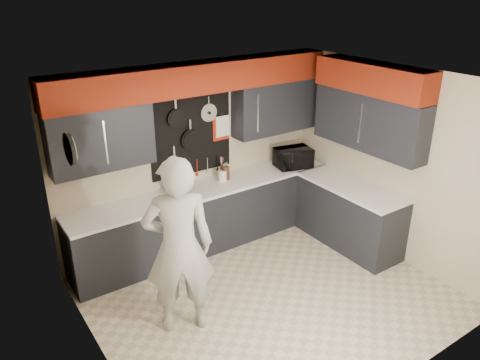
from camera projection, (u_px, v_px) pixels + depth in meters
ground at (269, 295)px, 5.71m from camera, size 4.00×4.00×0.00m
back_wall_assembly at (199, 107)px, 6.13m from camera, size 4.00×0.36×2.60m
right_wall_assembly at (373, 113)px, 6.10m from camera, size 0.36×3.50×2.60m
left_wall_assembly at (94, 251)px, 4.16m from camera, size 0.05×3.50×2.60m
base_cabinets at (248, 216)px, 6.64m from camera, size 3.95×2.20×0.92m
microwave at (293, 158)px, 7.07m from camera, size 0.59×0.46×0.29m
knife_block at (225, 173)px, 6.63m from camera, size 0.10×0.10×0.21m
utensil_crock at (222, 175)px, 6.62m from camera, size 0.12×0.12×0.16m
coffee_maker at (177, 183)px, 6.16m from camera, size 0.23×0.26×0.31m
person at (179, 247)px, 4.84m from camera, size 0.87×0.73×2.01m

